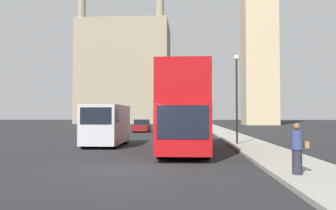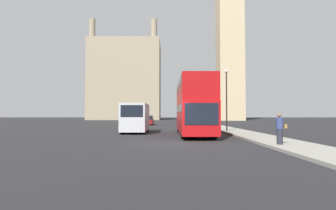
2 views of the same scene
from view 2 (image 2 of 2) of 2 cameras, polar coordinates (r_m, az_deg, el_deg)
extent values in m
plane|color=black|center=(15.13, -0.16, -8.41)|extent=(300.00, 300.00, 0.00)
cube|color=gray|center=(16.42, 22.91, -7.48)|extent=(2.76, 120.00, 0.15)
cube|color=tan|center=(81.76, 13.09, 15.87)|extent=(6.96, 6.96, 53.67)
cube|color=gray|center=(90.49, -9.23, 5.16)|extent=(23.02, 15.75, 26.18)
cylinder|color=gray|center=(89.67, -16.30, 15.75)|extent=(1.89, 1.89, 5.76)
cylinder|color=gray|center=(86.51, -3.22, 16.34)|extent=(1.89, 1.89, 5.76)
cube|color=#A80F11|center=(21.57, 5.43, -2.73)|extent=(2.41, 10.31, 2.29)
cube|color=#A80F11|center=(21.65, 5.41, 2.76)|extent=(2.41, 10.11, 1.85)
cube|color=black|center=(21.58, 5.42, -0.81)|extent=(2.45, 9.90, 0.55)
cube|color=black|center=(21.70, 5.40, 4.20)|extent=(2.45, 9.69, 0.55)
cube|color=black|center=(16.43, 7.18, -1.95)|extent=(2.12, 0.03, 1.38)
cylinder|color=black|center=(17.94, 3.79, -5.78)|extent=(0.67, 1.02, 1.02)
cylinder|color=black|center=(18.14, 9.30, -5.72)|extent=(0.67, 1.02, 1.02)
cylinder|color=black|center=(25.13, 2.66, -4.74)|extent=(0.67, 1.02, 1.02)
cylinder|color=black|center=(25.28, 6.60, -4.71)|extent=(0.67, 1.02, 1.02)
cube|color=#B2B7BC|center=(24.19, -7.23, -2.66)|extent=(2.16, 5.10, 2.45)
cube|color=black|center=(21.65, -8.06, -1.30)|extent=(1.84, 0.02, 0.98)
cube|color=black|center=(22.55, -7.74, -1.33)|extent=(2.19, 0.92, 0.78)
cylinder|color=black|center=(22.63, -9.83, -5.37)|extent=(0.54, 0.72, 0.72)
cylinder|color=black|center=(22.42, -5.72, -5.43)|extent=(0.54, 0.72, 0.72)
cylinder|color=black|center=(26.05, -8.54, -4.95)|extent=(0.54, 0.72, 0.72)
cylinder|color=black|center=(25.86, -4.98, -4.99)|extent=(0.54, 0.72, 0.72)
cylinder|color=#23232D|center=(14.54, 22.99, -6.38)|extent=(0.30, 0.30, 0.77)
cylinder|color=navy|center=(14.51, 22.95, -3.68)|extent=(0.35, 0.35, 0.61)
sphere|color=brown|center=(14.50, 22.92, -2.08)|extent=(0.21, 0.21, 0.21)
cube|color=olive|center=(14.62, 23.95, -4.25)|extent=(0.12, 0.24, 0.20)
cylinder|color=black|center=(25.11, 12.48, 0.69)|extent=(0.12, 0.12, 5.43)
sphere|color=beige|center=(25.42, 12.43, 7.22)|extent=(0.36, 0.36, 0.36)
cube|color=maroon|center=(42.83, -4.62, -3.64)|extent=(1.85, 4.50, 0.71)
cube|color=black|center=(42.93, -4.61, -2.74)|extent=(1.67, 2.16, 0.64)
cylinder|color=black|center=(41.47, -5.77, -3.95)|extent=(0.41, 0.66, 0.66)
cylinder|color=black|center=(41.35, -3.78, -3.96)|extent=(0.41, 0.66, 0.66)
cylinder|color=black|center=(44.33, -5.41, -3.83)|extent=(0.41, 0.66, 0.66)
cylinder|color=black|center=(44.22, -3.54, -3.84)|extent=(0.41, 0.66, 0.66)
camera|label=1|loc=(3.77, 37.74, 2.91)|focal=35.00mm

